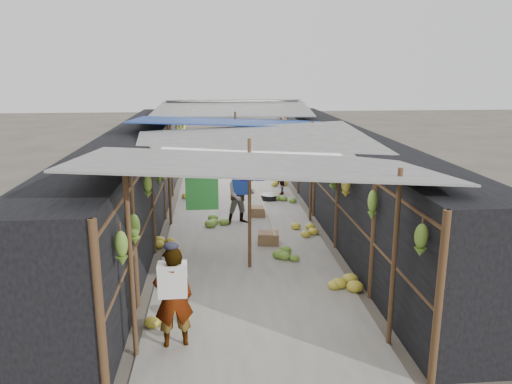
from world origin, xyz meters
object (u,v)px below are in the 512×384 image
object	(u,v)px
black_basin	(270,197)
shopper_blue	(240,195)
crate_near	(269,238)
vendor_seated	(281,180)
vendor_elderly	(173,297)

from	to	relation	value
black_basin	shopper_blue	bearing A→B (deg)	-113.79
crate_near	vendor_seated	xyz separation A→B (m)	(0.88, 4.50, 0.34)
black_basin	vendor_seated	world-z (taller)	vendor_seated
vendor_elderly	shopper_blue	world-z (taller)	shopper_blue
black_basin	vendor_elderly	world-z (taller)	vendor_elderly
shopper_blue	vendor_seated	distance (m)	3.25
crate_near	shopper_blue	world-z (taller)	shopper_blue
vendor_elderly	crate_near	bearing A→B (deg)	-123.60
vendor_elderly	black_basin	bearing A→B (deg)	-115.78
black_basin	shopper_blue	world-z (taller)	shopper_blue
shopper_blue	vendor_seated	bearing A→B (deg)	51.23
crate_near	vendor_seated	bearing A→B (deg)	86.82
shopper_blue	vendor_seated	xyz separation A→B (m)	(1.43, 2.90, -0.28)
vendor_elderly	vendor_seated	size ratio (longest dim) A/B	1.59
shopper_blue	black_basin	bearing A→B (deg)	53.63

